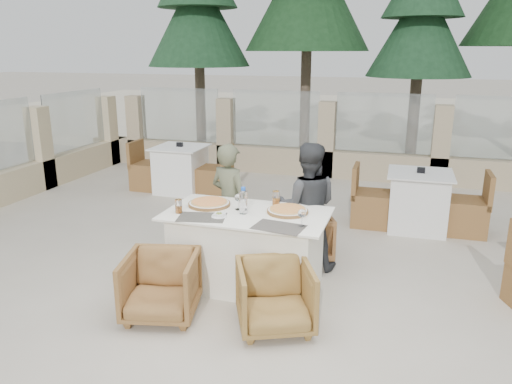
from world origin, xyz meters
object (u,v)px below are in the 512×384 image
(beer_glass_left, at_px, (179,206))
(beer_glass_right, at_px, (276,198))
(pizza_right, at_px, (288,210))
(bg_table_a, at_px, (181,169))
(wine_glass_corner, at_px, (302,217))
(wine_glass_centre, at_px, (238,201))
(diner_left, at_px, (230,203))
(armchair_near_right, at_px, (275,297))
(diner_right, at_px, (307,206))
(armchair_far_right, at_px, (304,236))
(armchair_near_left, at_px, (161,286))
(olive_dish, at_px, (219,215))
(water_bottle, at_px, (243,200))
(dining_table, at_px, (247,249))
(armchair_far_left, at_px, (228,230))
(pizza_left, at_px, (209,203))
(bg_table_b, at_px, (418,201))

(beer_glass_left, height_order, beer_glass_right, beer_glass_right)
(pizza_right, relative_size, bg_table_a, 0.25)
(pizza_right, distance_m, wine_glass_corner, 0.41)
(wine_glass_centre, height_order, diner_left, diner_left)
(armchair_near_right, bearing_deg, diner_right, 65.88)
(pizza_right, height_order, armchair_near_right, pizza_right)
(pizza_right, xyz_separation_m, wine_glass_centre, (-0.49, -0.05, 0.07))
(beer_glass_right, distance_m, armchair_far_right, 0.79)
(beer_glass_right, distance_m, armchair_near_left, 1.47)
(olive_dish, xyz_separation_m, armchair_near_right, (0.70, -0.50, -0.50))
(wine_glass_centre, xyz_separation_m, armchair_near_left, (-0.42, -0.89, -0.57))
(pizza_right, xyz_separation_m, beer_glass_left, (-1.02, -0.33, 0.04))
(olive_dish, bearing_deg, water_bottle, 41.69)
(armchair_far_right, bearing_deg, beer_glass_right, 44.40)
(water_bottle, relative_size, armchair_far_right, 0.44)
(pizza_right, distance_m, diner_right, 0.51)
(wine_glass_corner, bearing_deg, wine_glass_centre, 157.63)
(beer_glass_right, xyz_separation_m, armchair_far_right, (0.20, 0.51, -0.57))
(dining_table, relative_size, armchair_near_left, 2.48)
(dining_table, distance_m, beer_glass_left, 0.81)
(armchair_far_left, bearing_deg, diner_right, 158.36)
(pizza_left, xyz_separation_m, beer_glass_left, (-0.19, -0.31, 0.04))
(wine_glass_centre, relative_size, armchair_far_right, 0.31)
(dining_table, bearing_deg, armchair_near_left, -122.96)
(wine_glass_corner, bearing_deg, water_bottle, 162.86)
(olive_dish, distance_m, armchair_far_left, 1.08)
(pizza_left, distance_m, armchair_far_left, 0.80)
(beer_glass_right, relative_size, bg_table_a, 0.09)
(armchair_far_left, bearing_deg, bg_table_b, -159.58)
(bg_table_b, bearing_deg, armchair_near_left, -126.51)
(water_bottle, xyz_separation_m, wine_glass_centre, (-0.09, 0.10, -0.04))
(dining_table, xyz_separation_m, armchair_near_right, (0.49, -0.70, -0.09))
(beer_glass_left, relative_size, beer_glass_right, 0.91)
(dining_table, distance_m, bg_table_a, 3.65)
(diner_right, bearing_deg, beer_glass_left, 25.09)
(beer_glass_left, relative_size, bg_table_b, 0.08)
(wine_glass_corner, bearing_deg, armchair_near_left, -152.18)
(wine_glass_corner, xyz_separation_m, beer_glass_right, (-0.39, 0.55, -0.02))
(pizza_left, distance_m, armchair_far_right, 1.23)
(wine_glass_corner, distance_m, olive_dish, 0.81)
(pizza_left, distance_m, pizza_right, 0.83)
(armchair_far_left, bearing_deg, wine_glass_corner, 123.28)
(beer_glass_left, bearing_deg, dining_table, 17.85)
(pizza_left, distance_m, wine_glass_centre, 0.34)
(wine_glass_corner, height_order, bg_table_b, wine_glass_corner)
(dining_table, distance_m, bg_table_b, 2.77)
(dining_table, bearing_deg, pizza_left, 166.06)
(diner_left, bearing_deg, wine_glass_corner, 162.11)
(beer_glass_right, xyz_separation_m, armchair_near_left, (-0.74, -1.14, -0.55))
(armchair_far_left, xyz_separation_m, armchair_far_right, (0.88, 0.12, -0.01))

